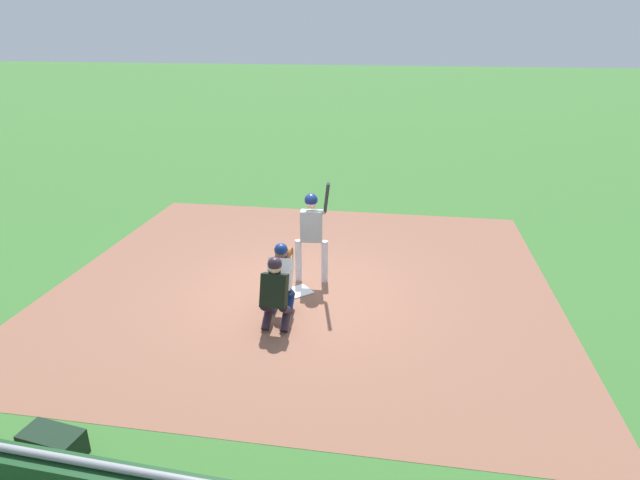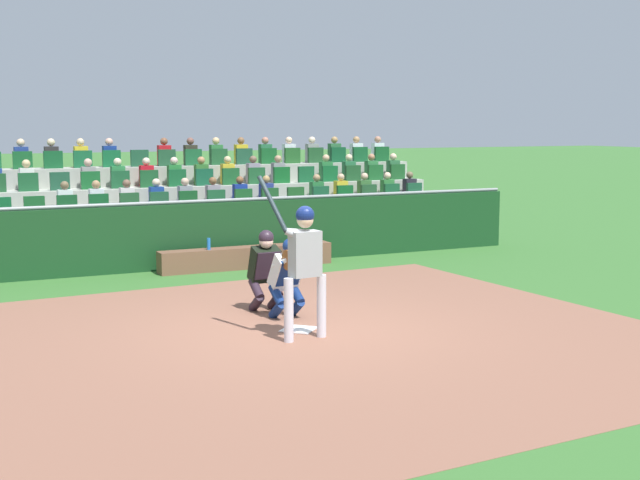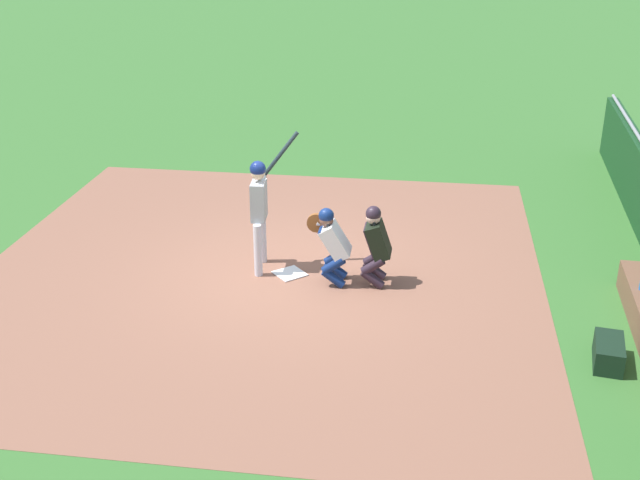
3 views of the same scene
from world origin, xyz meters
name	(u,v)px [view 2 (image 2 of 3)]	position (x,y,z in m)	size (l,w,h in m)	color
ground_plane	(299,330)	(0.00, 0.00, 0.00)	(160.00, 160.00, 0.00)	#366B2D
infield_dirt_patch	(314,338)	(0.00, 0.50, 0.00)	(9.61, 9.00, 0.01)	#895945
home_plate_marker	(299,329)	(0.00, 0.00, 0.02)	(0.44, 0.44, 0.02)	white
batter_at_plate	(304,257)	(0.15, 0.50, 1.14)	(0.81, 0.71, 2.22)	silver
catcher_crouching	(287,273)	(-0.14, -0.71, 0.70)	(0.48, 0.72, 1.26)	navy
home_plate_umpire	(265,267)	(-0.05, -1.38, 0.71)	(0.47, 0.47, 1.30)	#2C1E2B
dugout_wall	(180,236)	(0.00, -5.84, 0.67)	(15.77, 0.24, 1.39)	#163F1D
dugout_bench	(247,257)	(-1.23, -5.29, 0.22)	(3.64, 0.40, 0.44)	brown
water_bottle_on_bench	(209,244)	(-0.40, -5.23, 0.56)	(0.07, 0.07, 0.23)	blue
equipment_duffel_bag	(285,263)	(-1.79, -4.65, 0.16)	(0.72, 0.36, 0.33)	black
bleacher_stand	(135,214)	(0.00, -9.68, 0.75)	(15.97, 3.54, 2.57)	#A2A69A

